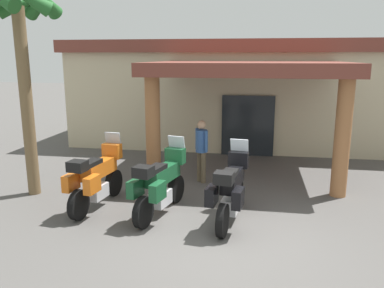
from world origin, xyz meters
name	(u,v)px	position (x,y,z in m)	size (l,w,h in m)	color
ground_plane	(225,236)	(0.00, 0.00, 0.00)	(80.00, 80.00, 0.00)	#514F4C
motel_building	(250,91)	(-0.08, 8.95, 2.04)	(14.13, 9.88, 3.98)	beige
motorcycle_orange	(96,178)	(-3.07, 0.90, 0.70)	(0.74, 2.21, 1.61)	black
motorcycle_green	(160,184)	(-1.52, 0.78, 0.70)	(0.90, 2.19, 1.61)	black
motorcycle_black	(231,190)	(0.03, 0.71, 0.70)	(0.74, 2.21, 1.61)	black
pedestrian	(202,147)	(-1.04, 3.19, 1.00)	(0.40, 0.40, 1.73)	brown
palm_tree_roadside	(19,27)	(-5.05, 1.44, 4.06)	(2.02, 2.04, 5.18)	brown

